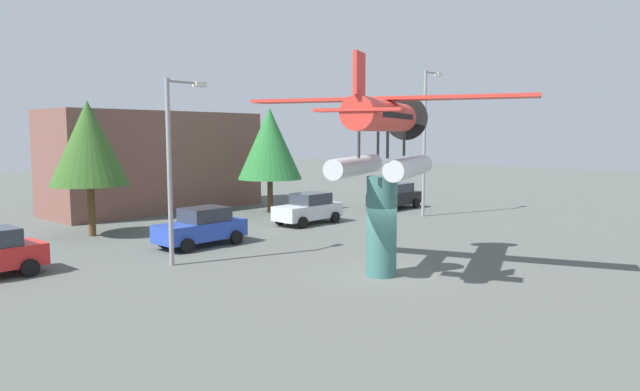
# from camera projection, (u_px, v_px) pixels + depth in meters

# --- Properties ---
(ground_plane) EXTENTS (140.00, 140.00, 0.00)m
(ground_plane) POSITION_uv_depth(u_px,v_px,m) (381.00, 275.00, 20.79)
(ground_plane) COLOR #515651
(display_pedestal) EXTENTS (1.10, 1.10, 3.61)m
(display_pedestal) POSITION_uv_depth(u_px,v_px,m) (382.00, 226.00, 20.59)
(display_pedestal) COLOR #386B66
(display_pedestal) RESTS_ON ground
(floatplane_monument) EXTENTS (7.19, 10.11, 4.00)m
(floatplane_monument) POSITION_uv_depth(u_px,v_px,m) (384.00, 129.00, 20.34)
(floatplane_monument) COLOR silver
(floatplane_monument) RESTS_ON display_pedestal
(car_mid_blue) EXTENTS (4.20, 2.02, 1.76)m
(car_mid_blue) POSITION_uv_depth(u_px,v_px,m) (202.00, 227.00, 26.22)
(car_mid_blue) COLOR #2847B7
(car_mid_blue) RESTS_ON ground
(car_far_silver) EXTENTS (4.20, 2.02, 1.76)m
(car_far_silver) POSITION_uv_depth(u_px,v_px,m) (309.00, 208.00, 32.65)
(car_far_silver) COLOR silver
(car_far_silver) RESTS_ON ground
(car_distant_black) EXTENTS (4.20, 2.02, 1.76)m
(car_distant_black) POSITION_uv_depth(u_px,v_px,m) (395.00, 196.00, 39.17)
(car_distant_black) COLOR black
(car_distant_black) RESTS_ON ground
(streetlight_primary) EXTENTS (1.84, 0.28, 7.24)m
(streetlight_primary) POSITION_uv_depth(u_px,v_px,m) (174.00, 157.00, 22.10)
(streetlight_primary) COLOR gray
(streetlight_primary) RESTS_ON ground
(streetlight_secondary) EXTENTS (1.84, 0.28, 8.99)m
(streetlight_secondary) POSITION_uv_depth(u_px,v_px,m) (426.00, 133.00, 35.33)
(streetlight_secondary) COLOR gray
(streetlight_secondary) RESTS_ON ground
(storefront_building) EXTENTS (14.17, 5.12, 6.58)m
(storefront_building) POSITION_uv_depth(u_px,v_px,m) (156.00, 161.00, 38.47)
(storefront_building) COLOR brown
(storefront_building) RESTS_ON ground
(tree_east) EXTENTS (3.81, 3.81, 6.79)m
(tree_east) POSITION_uv_depth(u_px,v_px,m) (89.00, 143.00, 28.35)
(tree_east) COLOR brown
(tree_east) RESTS_ON ground
(tree_center_back) EXTENTS (4.15, 4.15, 6.81)m
(tree_center_back) POSITION_uv_depth(u_px,v_px,m) (270.00, 144.00, 36.87)
(tree_center_back) COLOR brown
(tree_center_back) RESTS_ON ground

